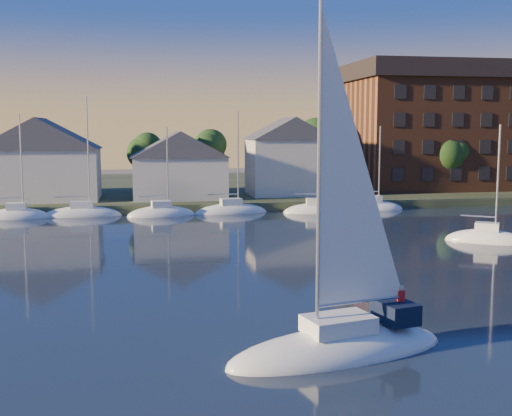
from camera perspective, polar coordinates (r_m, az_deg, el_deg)
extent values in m
plane|color=black|center=(25.11, 16.26, -15.18)|extent=(260.00, 260.00, 0.00)
cube|color=#2D3821|center=(96.76, -3.91, 1.50)|extent=(160.00, 50.00, 2.00)
cube|color=brown|center=(74.08, -1.93, -0.20)|extent=(120.00, 3.00, 1.00)
cube|color=beige|center=(79.70, -18.46, 2.85)|extent=(13.00, 9.00, 6.00)
cube|color=beige|center=(78.07, -6.84, 2.71)|extent=(11.00, 8.00, 5.00)
cube|color=beige|center=(82.01, 2.89, 3.66)|extent=(10.00, 8.00, 7.00)
cube|color=brown|center=(96.65, 17.35, 6.24)|extent=(30.00, 16.00, 15.00)
cube|color=black|center=(96.96, 17.54, 11.39)|extent=(31.00, 17.00, 2.40)
cylinder|color=#362318|center=(85.36, -20.62, 2.17)|extent=(0.50, 0.50, 3.50)
sphere|color=#173814|center=(85.13, -20.75, 5.16)|extent=(5.40, 5.40, 5.40)
cylinder|color=#362318|center=(84.29, -15.26, 2.32)|extent=(0.50, 0.50, 3.50)
sphere|color=#173814|center=(84.06, -15.36, 5.34)|extent=(5.40, 5.40, 5.40)
cylinder|color=#362318|center=(83.97, -9.81, 2.45)|extent=(0.50, 0.50, 3.50)
sphere|color=#173814|center=(83.74, -9.87, 5.49)|extent=(5.40, 5.40, 5.40)
cylinder|color=#362318|center=(84.42, -4.37, 2.56)|extent=(0.50, 0.50, 3.50)
sphere|color=#173814|center=(84.18, -4.39, 5.58)|extent=(5.40, 5.40, 5.40)
cylinder|color=#362318|center=(85.61, 0.97, 2.64)|extent=(0.50, 0.50, 3.50)
sphere|color=#173814|center=(85.38, 0.98, 5.62)|extent=(5.40, 5.40, 5.40)
cylinder|color=#362318|center=(87.52, 6.12, 2.70)|extent=(0.50, 0.50, 3.50)
sphere|color=#173814|center=(87.29, 6.16, 5.61)|extent=(5.40, 5.40, 5.40)
cylinder|color=#362318|center=(90.10, 11.02, 2.73)|extent=(0.50, 0.50, 3.50)
sphere|color=#173814|center=(89.88, 11.08, 5.56)|extent=(5.40, 5.40, 5.40)
cylinder|color=#362318|center=(93.29, 15.60, 2.75)|extent=(0.50, 0.50, 3.50)
sphere|color=#173814|center=(93.08, 15.70, 5.48)|extent=(5.40, 5.40, 5.40)
cylinder|color=#362318|center=(97.05, 19.86, 2.75)|extent=(0.50, 0.50, 3.50)
sphere|color=#173814|center=(96.84, 19.98, 5.37)|extent=(5.40, 5.40, 5.40)
ellipsoid|color=white|center=(71.59, -20.93, -0.92)|extent=(7.50, 2.40, 2.20)
cube|color=white|center=(71.43, -20.97, 0.11)|extent=(2.10, 1.32, 0.70)
cylinder|color=#A5A8AD|center=(70.92, -20.54, 3.86)|extent=(0.16, 0.16, 10.00)
cylinder|color=#A5A8AD|center=(71.50, -21.65, 0.77)|extent=(3.15, 0.12, 0.12)
ellipsoid|color=white|center=(70.54, -14.53, -0.79)|extent=(7.50, 2.40, 2.20)
cube|color=white|center=(70.38, -14.56, 0.26)|extent=(2.10, 1.32, 0.70)
cylinder|color=#A5A8AD|center=(69.94, -14.07, 4.06)|extent=(0.16, 0.16, 10.00)
cylinder|color=#A5A8AD|center=(70.35, -15.26, 0.93)|extent=(3.15, 0.12, 0.12)
ellipsoid|color=white|center=(70.39, -8.03, -0.65)|extent=(7.50, 2.40, 2.20)
cube|color=white|center=(70.23, -8.04, 0.40)|extent=(2.10, 1.32, 0.70)
cylinder|color=#A5A8AD|center=(69.88, -7.49, 4.21)|extent=(0.16, 0.16, 10.00)
cylinder|color=#A5A8AD|center=(70.11, -8.73, 1.08)|extent=(3.15, 0.12, 0.12)
ellipsoid|color=white|center=(71.14, -1.57, -0.50)|extent=(7.50, 2.40, 2.20)
cube|color=white|center=(70.98, -1.58, 0.54)|extent=(2.10, 1.32, 0.70)
cylinder|color=#A5A8AD|center=(70.72, -0.99, 4.30)|extent=(0.16, 0.16, 10.00)
cylinder|color=#A5A8AD|center=(70.77, -2.24, 1.21)|extent=(3.15, 0.12, 0.12)
ellipsoid|color=white|center=(72.77, 4.66, -0.35)|extent=(7.50, 2.40, 2.20)
cube|color=white|center=(72.61, 4.67, 0.67)|extent=(2.10, 1.32, 0.70)
cylinder|color=#A5A8AD|center=(72.44, 5.29, 4.34)|extent=(0.16, 0.16, 10.00)
cylinder|color=#A5A8AD|center=(72.32, 4.05, 1.32)|extent=(3.15, 0.12, 0.12)
ellipsoid|color=white|center=(75.22, 10.56, -0.20)|extent=(7.50, 2.40, 2.20)
cube|color=white|center=(75.07, 10.59, 0.78)|extent=(2.10, 1.32, 0.70)
cylinder|color=#A5A8AD|center=(74.98, 11.20, 4.32)|extent=(0.16, 0.16, 10.00)
cylinder|color=#A5A8AD|center=(74.69, 10.01, 1.42)|extent=(3.15, 0.12, 0.12)
ellipsoid|color=white|center=(27.76, 7.29, -12.76)|extent=(10.57, 5.45, 2.20)
cube|color=white|center=(27.35, 7.33, -10.19)|extent=(3.16, 2.38, 0.70)
cylinder|color=#A5A8AD|center=(25.67, 5.61, 3.23)|extent=(0.16, 0.16, 13.46)
cylinder|color=#A5A8AD|center=(27.67, 9.36, -8.19)|extent=(4.16, 1.07, 0.12)
cube|color=black|center=(28.78, 12.25, -9.00)|extent=(1.80, 2.22, 0.90)
ellipsoid|color=white|center=(56.59, 19.80, -2.89)|extent=(6.84, 5.58, 2.20)
cube|color=white|center=(56.39, 19.85, -1.59)|extent=(2.25, 2.07, 0.70)
cylinder|color=#A5A8AD|center=(55.92, 20.71, 2.46)|extent=(0.16, 0.16, 8.76)
cylinder|color=#A5A8AD|center=(56.32, 19.14, -0.70)|extent=(2.41, 1.65, 0.12)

